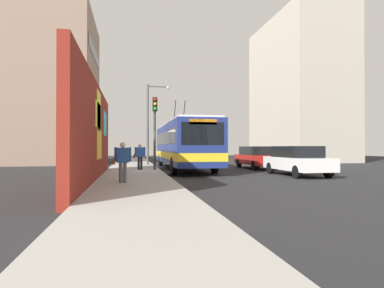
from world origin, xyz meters
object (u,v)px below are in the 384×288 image
object	(u,v)px
parked_car_white	(297,160)
pedestrian_midblock	(140,155)
city_bus	(183,144)
traffic_light	(155,121)
pedestrian_near_wall	(123,159)
street_lamp	(150,118)
parked_car_red	(256,157)

from	to	relation	value
parked_car_white	pedestrian_midblock	bearing A→B (deg)	63.84
city_bus	traffic_light	size ratio (longest dim) A/B	2.78
city_bus	parked_car_white	xyz separation A→B (m)	(-6.04, -5.20, -0.94)
pedestrian_near_wall	traffic_light	xyz separation A→B (m)	(6.74, -1.75, 2.05)
pedestrian_midblock	street_lamp	size ratio (longest dim) A/B	0.25
parked_car_white	street_lamp	size ratio (longest dim) A/B	0.71
pedestrian_midblock	street_lamp	distance (m)	6.33
parked_car_red	city_bus	bearing A→B (deg)	85.36
city_bus	parked_car_red	size ratio (longest dim) A/B	2.66
pedestrian_near_wall	pedestrian_midblock	world-z (taller)	pedestrian_midblock
traffic_light	parked_car_red	bearing A→B (deg)	-74.49
pedestrian_midblock	street_lamp	world-z (taller)	street_lamp
parked_car_white	traffic_light	size ratio (longest dim) A/B	1.03
city_bus	pedestrian_near_wall	bearing A→B (deg)	157.00
pedestrian_midblock	pedestrian_near_wall	bearing A→B (deg)	173.04
parked_car_red	street_lamp	distance (m)	8.81
parked_car_red	pedestrian_midblock	size ratio (longest dim) A/B	2.91
city_bus	street_lamp	size ratio (longest dim) A/B	1.93
city_bus	parked_car_red	distance (m)	5.30
traffic_light	street_lamp	size ratio (longest dim) A/B	0.69
pedestrian_midblock	parked_car_white	bearing A→B (deg)	-116.16
city_bus	parked_car_white	distance (m)	8.02
city_bus	street_lamp	distance (m)	4.63
parked_car_white	pedestrian_near_wall	size ratio (longest dim) A/B	2.89
parked_car_white	street_lamp	xyz separation A→B (m)	(9.65, 7.23, 2.99)
traffic_light	street_lamp	xyz separation A→B (m)	(6.08, -0.12, 0.72)
parked_car_red	pedestrian_midblock	xyz separation A→B (m)	(-1.57, 8.23, 0.23)
pedestrian_midblock	street_lamp	bearing A→B (deg)	-10.02
parked_car_white	pedestrian_near_wall	distance (m)	9.64
pedestrian_near_wall	pedestrian_midblock	xyz separation A→B (m)	(7.20, -0.88, 0.01)
pedestrian_midblock	street_lamp	xyz separation A→B (m)	(5.61, -0.99, 2.76)
pedestrian_near_wall	traffic_light	bearing A→B (deg)	-14.60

